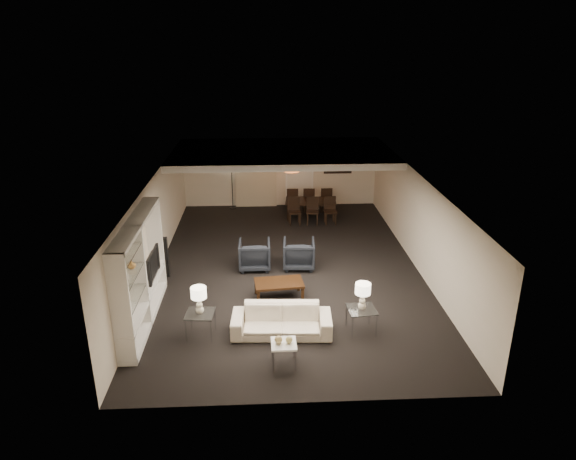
# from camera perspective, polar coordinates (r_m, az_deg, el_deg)

# --- Properties ---
(floor) EXTENTS (11.00, 11.00, 0.00)m
(floor) POSITION_cam_1_polar(r_m,az_deg,el_deg) (14.06, 0.00, -4.19)
(floor) COLOR black
(floor) RESTS_ON ground
(ceiling) EXTENTS (7.00, 11.00, 0.02)m
(ceiling) POSITION_cam_1_polar(r_m,az_deg,el_deg) (13.19, 0.00, 5.69)
(ceiling) COLOR silver
(ceiling) RESTS_ON ground
(wall_back) EXTENTS (7.00, 0.02, 2.50)m
(wall_back) POSITION_cam_1_polar(r_m,az_deg,el_deg) (18.82, -0.86, 6.43)
(wall_back) COLOR beige
(wall_back) RESTS_ON ground
(wall_front) EXTENTS (7.00, 0.02, 2.50)m
(wall_front) POSITION_cam_1_polar(r_m,az_deg,el_deg) (8.64, 1.90, -12.21)
(wall_front) COLOR beige
(wall_front) RESTS_ON ground
(wall_left) EXTENTS (0.02, 11.00, 2.50)m
(wall_left) POSITION_cam_1_polar(r_m,az_deg,el_deg) (13.85, -14.62, 0.31)
(wall_left) COLOR beige
(wall_left) RESTS_ON ground
(wall_right) EXTENTS (0.02, 11.00, 2.50)m
(wall_right) POSITION_cam_1_polar(r_m,az_deg,el_deg) (14.18, 14.28, 0.82)
(wall_right) COLOR beige
(wall_right) RESTS_ON ground
(ceiling_soffit) EXTENTS (7.00, 4.00, 0.20)m
(ceiling_soffit) POSITION_cam_1_polar(r_m,az_deg,el_deg) (16.61, -0.62, 8.54)
(ceiling_soffit) COLOR silver
(ceiling_soffit) RESTS_ON ceiling
(curtains) EXTENTS (1.50, 0.12, 2.40)m
(curtains) POSITION_cam_1_polar(r_m,az_deg,el_deg) (18.74, -3.62, 6.18)
(curtains) COLOR beige
(curtains) RESTS_ON wall_back
(door) EXTENTS (0.90, 0.05, 2.10)m
(door) POSITION_cam_1_polar(r_m,az_deg,el_deg) (18.88, 1.28, 5.85)
(door) COLOR silver
(door) RESTS_ON wall_back
(painting) EXTENTS (0.95, 0.04, 0.65)m
(painting) POSITION_cam_1_polar(r_m,az_deg,el_deg) (18.90, 5.57, 7.33)
(painting) COLOR #142D38
(painting) RESTS_ON wall_back
(media_unit) EXTENTS (0.38, 3.40, 2.35)m
(media_unit) POSITION_cam_1_polar(r_m,az_deg,el_deg) (11.50, -16.07, -4.59)
(media_unit) COLOR white
(media_unit) RESTS_ON wall_left
(pendant_light) EXTENTS (0.52, 0.52, 0.24)m
(pendant_light) POSITION_cam_1_polar(r_m,az_deg,el_deg) (16.73, 0.42, 6.95)
(pendant_light) COLOR #D8591E
(pendant_light) RESTS_ON ceiling_soffit
(sofa) EXTENTS (2.14, 0.93, 0.61)m
(sofa) POSITION_cam_1_polar(r_m,az_deg,el_deg) (11.01, -0.72, -10.04)
(sofa) COLOR beige
(sofa) RESTS_ON floor
(coffee_table) EXTENTS (1.22, 0.79, 0.41)m
(coffee_table) POSITION_cam_1_polar(r_m,az_deg,el_deg) (12.45, -1.01, -6.64)
(coffee_table) COLOR black
(coffee_table) RESTS_ON floor
(armchair_left) EXTENTS (0.84, 0.86, 0.78)m
(armchair_left) POSITION_cam_1_polar(r_m,az_deg,el_deg) (13.90, -3.73, -2.76)
(armchair_left) COLOR black
(armchair_left) RESTS_ON floor
(armchair_right) EXTENTS (0.89, 0.91, 0.78)m
(armchair_right) POSITION_cam_1_polar(r_m,az_deg,el_deg) (13.93, 1.21, -2.67)
(armchair_right) COLOR black
(armchair_right) RESTS_ON floor
(side_table_left) EXTENTS (0.62, 0.62, 0.54)m
(side_table_left) POSITION_cam_1_polar(r_m,az_deg,el_deg) (11.10, -9.67, -10.29)
(side_table_left) COLOR silver
(side_table_left) RESTS_ON floor
(side_table_right) EXTENTS (0.62, 0.62, 0.54)m
(side_table_right) POSITION_cam_1_polar(r_m,az_deg,el_deg) (11.21, 8.13, -9.88)
(side_table_right) COLOR white
(side_table_right) RESTS_ON floor
(table_lamp_left) EXTENTS (0.35, 0.35, 0.60)m
(table_lamp_left) POSITION_cam_1_polar(r_m,az_deg,el_deg) (10.82, -9.85, -7.72)
(table_lamp_left) COLOR #EEE6C9
(table_lamp_left) RESTS_ON side_table_left
(table_lamp_right) EXTENTS (0.33, 0.33, 0.60)m
(table_lamp_right) POSITION_cam_1_polar(r_m,az_deg,el_deg) (10.93, 8.28, -7.32)
(table_lamp_right) COLOR white
(table_lamp_right) RESTS_ON side_table_right
(marble_table) EXTENTS (0.49, 0.49, 0.48)m
(marble_table) POSITION_cam_1_polar(r_m,az_deg,el_deg) (10.12, -0.47, -13.57)
(marble_table) COLOR silver
(marble_table) RESTS_ON floor
(gold_gourd_a) EXTENTS (0.15, 0.15, 0.15)m
(gold_gourd_a) POSITION_cam_1_polar(r_m,az_deg,el_deg) (9.94, -1.06, -12.08)
(gold_gourd_a) COLOR tan
(gold_gourd_a) RESTS_ON marble_table
(gold_gourd_b) EXTENTS (0.13, 0.13, 0.13)m
(gold_gourd_b) POSITION_cam_1_polar(r_m,az_deg,el_deg) (9.95, 0.11, -12.09)
(gold_gourd_b) COLOR tan
(gold_gourd_b) RESTS_ON marble_table
(television) EXTENTS (1.07, 0.14, 0.62)m
(television) POSITION_cam_1_polar(r_m,az_deg,el_deg) (12.14, -15.21, -3.71)
(television) COLOR black
(television) RESTS_ON media_unit
(vase_blue) EXTENTS (0.15, 0.15, 0.16)m
(vase_blue) POSITION_cam_1_polar(r_m,az_deg,el_deg) (10.36, -17.61, -7.95)
(vase_blue) COLOR #223E93
(vase_blue) RESTS_ON media_unit
(vase_amber) EXTENTS (0.18, 0.18, 0.18)m
(vase_amber) POSITION_cam_1_polar(r_m,az_deg,el_deg) (10.77, -17.00, -3.69)
(vase_amber) COLOR #B47F3C
(vase_amber) RESTS_ON media_unit
(floor_speaker) EXTENTS (0.12, 0.12, 1.09)m
(floor_speaker) POSITION_cam_1_polar(r_m,az_deg,el_deg) (13.73, -13.40, -2.94)
(floor_speaker) COLOR black
(floor_speaker) RESTS_ON floor
(dining_table) EXTENTS (1.81, 1.12, 0.61)m
(dining_table) POSITION_cam_1_polar(r_m,az_deg,el_deg) (17.77, 2.53, 2.34)
(dining_table) COLOR black
(dining_table) RESTS_ON floor
(chair_nl) EXTENTS (0.44, 0.44, 0.90)m
(chair_nl) POSITION_cam_1_polar(r_m,az_deg,el_deg) (17.06, 0.73, 2.08)
(chair_nl) COLOR black
(chair_nl) RESTS_ON floor
(chair_nm) EXTENTS (0.46, 0.46, 0.90)m
(chair_nm) POSITION_cam_1_polar(r_m,az_deg,el_deg) (17.11, 2.73, 2.11)
(chair_nm) COLOR black
(chair_nm) RESTS_ON floor
(chair_nr) EXTENTS (0.43, 0.43, 0.90)m
(chair_nr) POSITION_cam_1_polar(r_m,az_deg,el_deg) (17.17, 4.73, 2.14)
(chair_nr) COLOR black
(chair_nr) RESTS_ON floor
(chair_fl) EXTENTS (0.42, 0.42, 0.90)m
(chair_fl) POSITION_cam_1_polar(r_m,az_deg,el_deg) (18.29, 0.47, 3.40)
(chair_fl) COLOR black
(chair_fl) RESTS_ON floor
(chair_fm) EXTENTS (0.45, 0.45, 0.90)m
(chair_fm) POSITION_cam_1_polar(r_m,az_deg,el_deg) (18.34, 2.35, 3.42)
(chair_fm) COLOR black
(chair_fm) RESTS_ON floor
(chair_fr) EXTENTS (0.43, 0.43, 0.90)m
(chair_fr) POSITION_cam_1_polar(r_m,az_deg,el_deg) (18.40, 4.21, 3.45)
(chair_fr) COLOR black
(chair_fr) RESTS_ON floor
(floor_lamp) EXTENTS (0.30, 0.30, 1.75)m
(floor_lamp) POSITION_cam_1_polar(r_m,az_deg,el_deg) (18.65, -6.23, 4.97)
(floor_lamp) COLOR black
(floor_lamp) RESTS_ON floor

